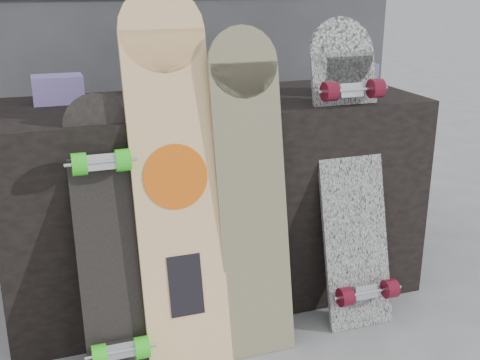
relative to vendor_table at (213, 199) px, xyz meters
name	(u,v)px	position (x,y,z in m)	size (l,w,h in m)	color
ground	(257,355)	(0.00, -0.50, -0.40)	(60.00, 60.00, 0.00)	slate
vendor_table	(213,199)	(0.00, 0.00, 0.00)	(1.60, 0.60, 0.80)	black
booth	(162,7)	(0.00, 0.85, 0.70)	(2.40, 0.22, 2.20)	#333338
merch_box_purple	(58,89)	(-0.55, 0.13, 0.45)	(0.18, 0.12, 0.10)	#483C7C
merch_box_small	(354,78)	(0.57, -0.05, 0.46)	(0.14, 0.14, 0.12)	#483C7C
merch_box_flat	(179,85)	(-0.08, 0.18, 0.43)	(0.22, 0.10, 0.06)	#D1B78C
longboard_geisha	(174,171)	(-0.23, -0.34, 0.25)	(0.28, 0.34, 1.22)	beige
longboard_celtic	(251,184)	(0.02, -0.37, 0.18)	(0.24, 0.25, 1.10)	#BFB582
longboard_cascadia	(352,169)	(0.44, -0.31, 0.17)	(0.25, 0.37, 1.11)	silver
skateboard_dark	(108,237)	(-0.46, -0.38, 0.06)	(0.20, 0.32, 0.90)	black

